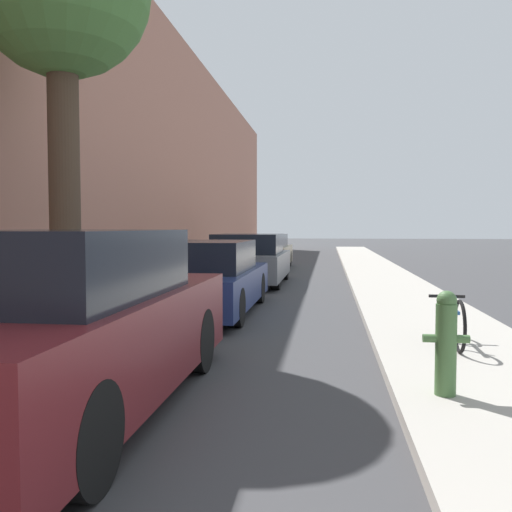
{
  "coord_description": "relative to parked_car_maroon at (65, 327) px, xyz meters",
  "views": [
    {
      "loc": [
        1.33,
        1.51,
        1.55
      ],
      "look_at": [
        -0.02,
        11.81,
        1.0
      ],
      "focal_mm": 38.78,
      "sensor_mm": 36.0,
      "label": 1
    }
  ],
  "objects": [
    {
      "name": "parked_car_maroon",
      "position": [
        0.0,
        0.0,
        0.0
      ],
      "size": [
        1.78,
        4.44,
        1.52
      ],
      "color": "black",
      "rests_on": "ground"
    },
    {
      "name": "parked_car_navy",
      "position": [
        -0.02,
        5.4,
        -0.11
      ],
      "size": [
        1.75,
        4.41,
        1.3
      ],
      "color": "black",
      "rests_on": "ground"
    },
    {
      "name": "bicycle",
      "position": [
        3.64,
        2.59,
        -0.29
      ],
      "size": [
        0.44,
        1.49,
        0.61
      ],
      "rotation": [
        0.0,
        0.0,
        -0.03
      ],
      "color": "black",
      "rests_on": "sidewalk_right"
    },
    {
      "name": "parked_car_champagne",
      "position": [
        -0.18,
        15.95,
        -0.1
      ],
      "size": [
        1.79,
        4.26,
        1.29
      ],
      "color": "black",
      "rests_on": "ground"
    },
    {
      "name": "sidewalk_right",
      "position": [
        3.72,
        10.21,
        -0.66
      ],
      "size": [
        2.0,
        52.0,
        0.12
      ],
      "color": "#ADA89E",
      "rests_on": "ground"
    },
    {
      "name": "building_facade_left",
      "position": [
        -3.43,
        10.21,
        3.44
      ],
      "size": [
        0.7,
        52.0,
        8.33
      ],
      "color": "tan",
      "rests_on": "ground"
    },
    {
      "name": "ground_plane",
      "position": [
        0.82,
        10.21,
        -0.72
      ],
      "size": [
        120.0,
        120.0,
        0.0
      ],
      "primitive_type": "plane",
      "color": "#3D3D3F"
    },
    {
      "name": "fire_hydrant",
      "position": [
        3.14,
        0.52,
        -0.15
      ],
      "size": [
        0.38,
        0.18,
        0.89
      ],
      "color": "#47703D",
      "rests_on": "sidewalk_right"
    },
    {
      "name": "parked_car_grey",
      "position": [
        0.03,
        10.5,
        -0.07
      ],
      "size": [
        1.91,
        4.32,
        1.36
      ],
      "color": "black",
      "rests_on": "ground"
    },
    {
      "name": "sidewalk_left",
      "position": [
        -2.08,
        10.21,
        -0.66
      ],
      "size": [
        2.0,
        52.0,
        0.12
      ],
      "color": "#ADA89E",
      "rests_on": "ground"
    }
  ]
}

